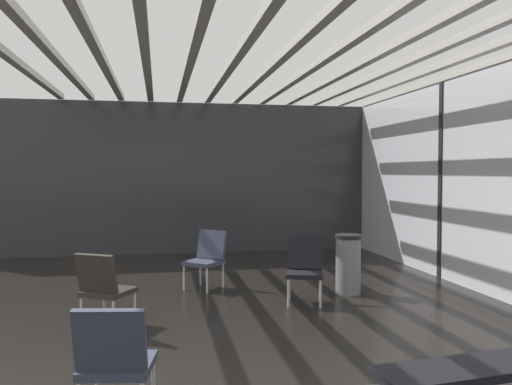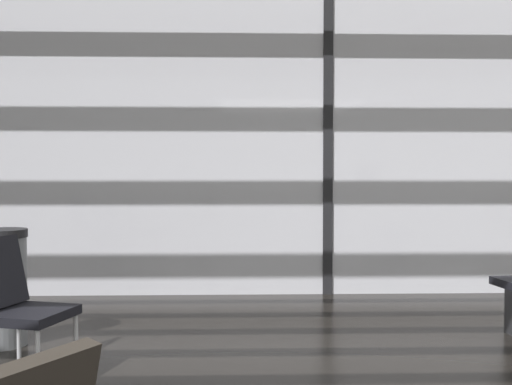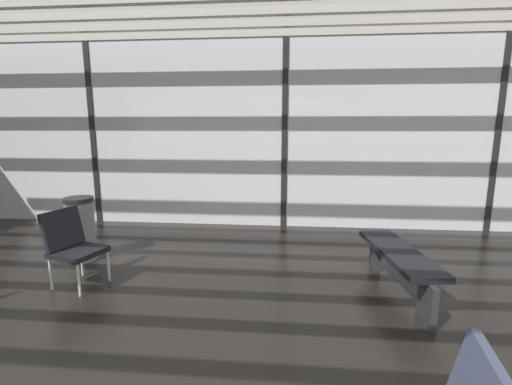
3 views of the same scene
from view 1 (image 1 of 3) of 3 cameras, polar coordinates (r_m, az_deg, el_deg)
The scene contains 9 objects.
ground_plane at distance 4.80m, azimuth -17.52°, elevation -19.45°, with size 60.00×60.00×0.00m, color black.
window_mullion_0 at distance 9.18m, azimuth 19.78°, elevation 1.28°, with size 0.10×0.12×3.26m, color black.
side_wall_left_panels at distance 11.42m, azimuth -5.35°, elevation 1.57°, with size 0.10×11.20×3.26m, color #2D2D33.
lounge_chair_0 at distance 3.88m, azimuth -15.21°, elevation -16.97°, with size 0.60×0.56×0.87m.
lounge_chair_1 at distance 7.15m, azimuth 5.35°, elevation -7.99°, with size 0.64×0.61×0.87m.
lounge_chair_3 at distance 6.17m, azimuth -16.36°, elevation -9.72°, with size 0.70×0.68×0.87m.
lounge_chair_5 at distance 8.00m, azimuth -5.40°, elevation -6.90°, with size 0.71×0.71×0.87m.
waiting_bench at distance 4.03m, azimuth 23.29°, elevation -18.30°, with size 0.58×1.69×0.47m.
trash_bin at distance 7.72m, azimuth 10.06°, elevation -7.71°, with size 0.38×0.38×0.86m.
Camera 1 is at (4.42, 0.56, 1.77)m, focal length 36.51 mm.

